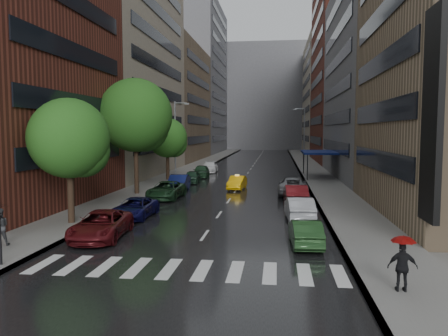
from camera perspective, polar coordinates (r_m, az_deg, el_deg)
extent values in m
plane|color=gray|center=(20.68, -4.41, -11.37)|extent=(220.00, 220.00, 0.00)
cube|color=black|center=(69.81, 3.71, 0.14)|extent=(14.00, 140.00, 0.01)
cube|color=gray|center=(70.88, -3.57, 0.27)|extent=(4.00, 140.00, 0.15)
cube|color=gray|center=(69.87, 11.10, 0.12)|extent=(4.00, 140.00, 0.15)
cube|color=silver|center=(20.95, -22.49, -11.48)|extent=(0.55, 2.80, 0.01)
cube|color=silver|center=(20.32, -18.98, -11.89)|extent=(0.55, 2.80, 0.01)
cube|color=silver|center=(19.76, -15.24, -12.27)|extent=(0.55, 2.80, 0.01)
cube|color=silver|center=(19.29, -11.29, -12.62)|extent=(0.55, 2.80, 0.01)
cube|color=silver|center=(18.92, -7.16, -12.92)|extent=(0.55, 2.80, 0.01)
cube|color=silver|center=(18.64, -2.87, -13.16)|extent=(0.55, 2.80, 0.01)
cube|color=silver|center=(18.46, 1.54, -13.34)|extent=(0.55, 2.80, 0.01)
cube|color=silver|center=(18.39, 6.01, -13.44)|extent=(0.55, 2.80, 0.01)
cube|color=silver|center=(18.42, 10.49, -13.46)|extent=(0.55, 2.80, 0.01)
cube|color=silver|center=(18.56, 14.93, -13.40)|extent=(0.55, 2.80, 0.01)
cube|color=maroon|center=(37.42, -24.57, 15.58)|extent=(8.00, 20.00, 26.00)
cube|color=gray|center=(59.67, -12.13, 15.63)|extent=(8.00, 28.00, 34.00)
cube|color=#937A5B|center=(85.74, -5.86, 8.36)|extent=(8.00, 28.00, 22.00)
cube|color=slate|center=(115.78, -2.54, 11.45)|extent=(8.00, 32.00, 38.00)
cube|color=slate|center=(56.88, 18.48, 10.92)|extent=(8.00, 28.00, 24.00)
cube|color=maroon|center=(85.06, 14.76, 13.00)|extent=(8.00, 28.00, 36.00)
cube|color=gray|center=(114.29, 12.67, 8.90)|extent=(8.00, 32.00, 28.00)
cube|color=black|center=(22.62, 25.56, 6.23)|extent=(0.30, 2.20, 10.00)
cube|color=slate|center=(137.89, 5.39, 9.13)|extent=(40.00, 14.00, 32.00)
cylinder|color=#382619|center=(28.35, -19.39, -2.79)|extent=(0.40, 0.40, 4.26)
sphere|color=#1E5116|center=(28.11, -19.58, 3.69)|extent=(4.87, 4.87, 4.87)
cylinder|color=#382619|center=(39.89, -11.38, 0.60)|extent=(0.40, 0.40, 5.72)
sphere|color=#1E5116|center=(39.80, -11.49, 6.77)|extent=(6.54, 6.54, 6.54)
cylinder|color=#382619|center=(50.72, -7.37, 0.56)|extent=(0.40, 0.40, 3.97)
sphere|color=#1E5116|center=(50.58, -7.41, 3.93)|extent=(4.54, 4.54, 4.54)
imported|color=#FFBA0D|center=(43.14, 1.72, -1.93)|extent=(1.75, 4.12, 1.32)
imported|color=#501014|center=(24.50, -15.75, -7.19)|extent=(2.88, 5.47, 1.47)
imported|color=#0D0D3D|center=(29.67, -11.55, -5.15)|extent=(2.30, 4.80, 1.32)
imported|color=#19381F|center=(37.49, -7.54, -2.89)|extent=(2.62, 5.37, 1.47)
imported|color=#10184D|center=(41.94, -5.96, -1.98)|extent=(1.89, 4.83, 1.57)
imported|color=#193825|center=(48.41, -4.20, -1.16)|extent=(1.83, 4.10, 1.37)
imported|color=#1C3E25|center=(54.16, -2.99, -0.42)|extent=(2.14, 4.66, 1.55)
imported|color=white|center=(60.73, -1.90, 0.12)|extent=(2.25, 5.12, 1.46)
imported|color=#1B3C1B|center=(22.59, 10.59, -8.26)|extent=(1.64, 4.17, 1.35)
imported|color=#9EA1A7|center=(28.72, 9.81, -5.24)|extent=(1.93, 4.76, 1.54)
imported|color=maroon|center=(34.75, 9.31, -3.43)|extent=(1.87, 4.87, 1.58)
imported|color=slate|center=(40.19, 9.00, -2.30)|extent=(2.79, 5.78, 1.59)
imported|color=black|center=(16.88, 22.29, -11.89)|extent=(1.04, 0.48, 1.74)
imported|color=#9D0E0C|center=(16.67, 22.38, -9.31)|extent=(0.82, 0.82, 0.72)
cylinder|color=gray|center=(50.84, -6.40, 3.59)|extent=(0.18, 0.18, 9.00)
cube|color=gray|center=(50.62, -4.88, 8.35)|extent=(0.50, 0.22, 0.16)
cylinder|color=gray|center=(64.58, 10.42, 3.81)|extent=(0.18, 0.18, 9.00)
cube|color=gray|center=(64.57, 9.23, 7.56)|extent=(0.50, 0.22, 0.16)
cube|color=navy|center=(54.75, 12.27, 2.03)|extent=(4.00, 8.00, 0.25)
cylinder|color=black|center=(50.94, 10.84, 0.15)|extent=(0.12, 0.12, 3.00)
cylinder|color=black|center=(58.50, 10.34, 0.77)|extent=(0.12, 0.12, 3.00)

